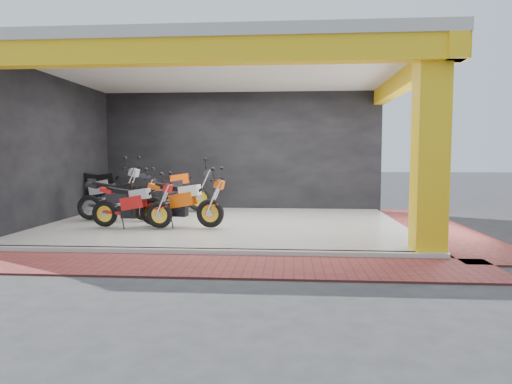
# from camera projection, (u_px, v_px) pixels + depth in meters

# --- Properties ---
(ground) EXTENTS (80.00, 80.00, 0.00)m
(ground) POSITION_uv_depth(u_px,v_px,m) (210.00, 243.00, 8.55)
(ground) COLOR #2D2D30
(ground) RESTS_ON ground
(showroom_floor) EXTENTS (8.00, 6.00, 0.10)m
(showroom_floor) POSITION_uv_depth(u_px,v_px,m) (226.00, 225.00, 10.54)
(showroom_floor) COLOR white
(showroom_floor) RESTS_ON ground
(showroom_ceiling) EXTENTS (8.40, 6.40, 0.20)m
(showroom_ceiling) POSITION_uv_depth(u_px,v_px,m) (225.00, 69.00, 10.26)
(showroom_ceiling) COLOR beige
(showroom_ceiling) RESTS_ON corner_column
(back_wall) EXTENTS (8.20, 0.20, 3.50)m
(back_wall) POSITION_uv_depth(u_px,v_px,m) (240.00, 152.00, 13.48)
(back_wall) COLOR black
(back_wall) RESTS_ON ground
(left_wall) EXTENTS (0.20, 6.20, 3.50)m
(left_wall) POSITION_uv_depth(u_px,v_px,m) (52.00, 151.00, 10.71)
(left_wall) COLOR black
(left_wall) RESTS_ON ground
(corner_column) EXTENTS (0.50, 0.50, 3.50)m
(corner_column) POSITION_uv_depth(u_px,v_px,m) (430.00, 149.00, 7.38)
(corner_column) COLOR yellow
(corner_column) RESTS_ON ground
(header_beam_front) EXTENTS (8.40, 0.30, 0.40)m
(header_beam_front) POSITION_uv_depth(u_px,v_px,m) (198.00, 52.00, 7.30)
(header_beam_front) COLOR yellow
(header_beam_front) RESTS_ON corner_column
(header_beam_right) EXTENTS (0.30, 6.40, 0.40)m
(header_beam_right) POSITION_uv_depth(u_px,v_px,m) (406.00, 80.00, 9.98)
(header_beam_right) COLOR yellow
(header_beam_right) RESTS_ON corner_column
(floor_kerb) EXTENTS (8.00, 0.20, 0.10)m
(floor_kerb) POSITION_uv_depth(u_px,v_px,m) (200.00, 252.00, 7.53)
(floor_kerb) COLOR white
(floor_kerb) RESTS_ON ground
(paver_front) EXTENTS (9.00, 1.40, 0.03)m
(paver_front) POSITION_uv_depth(u_px,v_px,m) (189.00, 265.00, 6.76)
(paver_front) COLOR brown
(paver_front) RESTS_ON ground
(paver_right) EXTENTS (1.40, 7.00, 0.03)m
(paver_right) POSITION_uv_depth(u_px,v_px,m) (439.00, 229.00, 10.17)
(paver_right) COLOR brown
(paver_right) RESTS_ON ground
(moto_hero) EXTENTS (2.15, 1.11, 1.25)m
(moto_hero) POSITION_uv_depth(u_px,v_px,m) (210.00, 199.00, 9.60)
(moto_hero) COLOR #EF560A
(moto_hero) RESTS_ON showroom_floor
(moto_row_a) EXTENTS (1.94, 0.84, 1.16)m
(moto_row_a) POSITION_uv_depth(u_px,v_px,m) (159.00, 202.00, 9.53)
(moto_row_a) COLOR red
(moto_row_a) RESTS_ON showroom_floor
(moto_row_b) EXTENTS (2.01, 0.77, 1.22)m
(moto_row_b) POSITION_uv_depth(u_px,v_px,m) (143.00, 196.00, 10.69)
(moto_row_b) COLOR black
(moto_row_b) RESTS_ON showroom_floor
(moto_row_c) EXTENTS (2.45, 1.21, 1.43)m
(moto_row_c) POSITION_uv_depth(u_px,v_px,m) (199.00, 186.00, 12.45)
(moto_row_c) COLOR black
(moto_row_c) RESTS_ON showroom_floor
(moto_row_d) EXTENTS (2.54, 1.36, 1.47)m
(moto_row_d) POSITION_uv_depth(u_px,v_px,m) (126.00, 187.00, 11.91)
(moto_row_d) COLOR #9DA0A4
(moto_row_d) RESTS_ON showroom_floor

